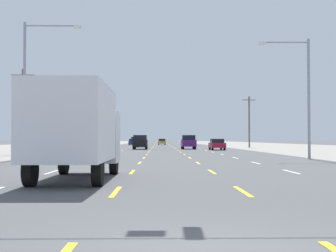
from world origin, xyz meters
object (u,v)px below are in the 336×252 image
object	(u,v)px
suv_inner_left_mid	(140,142)
suv_inner_right_midfar	(188,142)
sedan_far_right_near	(217,144)
sedan_center_turn_farthest	(162,142)
sedan_far_right_distant_b	(188,141)
sedan_inner_left_far	(142,143)
sedan_far_left_farther	(133,142)
box_truck_inner_left_nearest	(77,128)
suv_far_left_distant_a	(135,140)
streetlight_left_row_0	(30,80)
streetlight_right_row_0	(303,89)

from	to	relation	value
suv_inner_left_mid	suv_inner_right_midfar	distance (m)	6.92
sedan_far_right_near	suv_inner_right_midfar	world-z (taller)	suv_inner_right_midfar
sedan_center_turn_farthest	sedan_far_right_distant_b	world-z (taller)	same
suv_inner_left_mid	suv_inner_right_midfar	size ratio (longest dim) A/B	1.00
sedan_center_turn_farthest	suv_inner_left_mid	bearing A→B (deg)	-94.01
sedan_inner_left_far	sedan_far_left_farther	world-z (taller)	same
suv_inner_right_midfar	sedan_far_left_farther	world-z (taller)	suv_inner_right_midfar
sedan_inner_left_far	box_truck_inner_left_nearest	bearing A→B (deg)	-89.82
suv_far_left_distant_a	suv_inner_left_mid	bearing A→B (deg)	-86.17
suv_inner_right_midfar	streetlight_left_row_0	bearing A→B (deg)	-111.98
sedan_far_right_distant_b	sedan_center_turn_farthest	bearing A→B (deg)	-123.84
streetlight_right_row_0	sedan_center_turn_farthest	bearing A→B (deg)	97.14
suv_inner_right_midfar	streetlight_left_row_0	world-z (taller)	streetlight_left_row_0
sedan_far_right_near	streetlight_left_row_0	bearing A→B (deg)	-121.43
sedan_far_right_near	sedan_center_turn_farthest	distance (m)	51.15
box_truck_inner_left_nearest	suv_inner_left_mid	distance (m)	48.10
box_truck_inner_left_nearest	suv_inner_right_midfar	xyz separation A→B (m)	(7.03, 49.31, -0.81)
sedan_far_right_distant_b	streetlight_right_row_0	xyz separation A→B (m)	(2.77, -88.43, 4.27)
sedan_inner_left_far	suv_inner_right_midfar	bearing A→B (deg)	-64.32
sedan_far_right_near	sedan_inner_left_far	world-z (taller)	same
streetlight_right_row_0	sedan_far_right_distant_b	bearing A→B (deg)	91.80
sedan_far_left_farther	streetlight_right_row_0	world-z (taller)	streetlight_right_row_0
sedan_far_left_farther	sedan_center_turn_farthest	size ratio (longest dim) A/B	1.00
suv_inner_right_midfar	streetlight_right_row_0	size ratio (longest dim) A/B	0.57
suv_inner_right_midfar	suv_far_left_distant_a	bearing A→B (deg)	100.85
suv_inner_right_midfar	sedan_far_left_farther	bearing A→B (deg)	103.56
box_truck_inner_left_nearest	streetlight_right_row_0	distance (m)	21.29
sedan_far_right_near	suv_inner_left_mid	distance (m)	11.12
sedan_far_left_farther	box_truck_inner_left_nearest	bearing A→B (deg)	-87.86
box_truck_inner_left_nearest	sedan_far_left_farther	xyz separation A→B (m)	(-3.47, 92.86, -1.08)
suv_inner_right_midfar	suv_far_left_distant_a	world-z (taller)	same
box_truck_inner_left_nearest	sedan_inner_left_far	distance (m)	64.36
sedan_far_right_near	streetlight_right_row_0	size ratio (longest dim) A/B	0.52
sedan_far_left_farther	suv_far_left_distant_a	world-z (taller)	suv_far_left_distant_a
suv_inner_left_mid	streetlight_right_row_0	distance (m)	34.52
sedan_far_left_farther	streetlight_left_row_0	bearing A→B (deg)	-92.09
suv_inner_right_midfar	suv_far_left_distant_a	distance (m)	56.30
sedan_far_left_farther	suv_far_left_distant_a	size ratio (longest dim) A/B	0.92
sedan_center_turn_farthest	streetlight_right_row_0	distance (m)	78.72
sedan_inner_left_far	suv_far_left_distant_a	distance (m)	40.40
box_truck_inner_left_nearest	sedan_inner_left_far	world-z (taller)	box_truck_inner_left_nearest
suv_inner_right_midfar	streetlight_right_row_0	world-z (taller)	streetlight_right_row_0
sedan_far_left_farther	streetlight_left_row_0	distance (m)	76.69
suv_inner_left_mid	sedan_inner_left_far	size ratio (longest dim) A/B	1.09
sedan_far_right_near	sedan_center_turn_farthest	world-z (taller)	same
sedan_center_turn_farthest	suv_far_left_distant_a	size ratio (longest dim) A/B	0.92
suv_inner_right_midfar	sedan_far_right_distant_b	bearing A→B (deg)	86.46
box_truck_inner_left_nearest	sedan_center_turn_farthest	bearing A→B (deg)	87.90
suv_inner_left_mid	streetlight_right_row_0	size ratio (longest dim) A/B	0.57
box_truck_inner_left_nearest	streetlight_right_row_0	xyz separation A→B (m)	(13.23, 16.37, 3.19)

